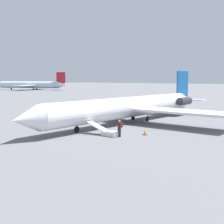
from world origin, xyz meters
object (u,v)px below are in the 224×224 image
Objects in this scene: airplane_main at (132,107)px; airplane_far_left at (31,85)px; boarding_stairs at (108,132)px; passenger at (120,127)px.

airplane_far_left is (-65.46, -111.02, 0.56)m from airplane_main.
boarding_stairs is (75.24, 114.82, -2.32)m from airplane_far_left.
airplane_main reaches higher than boarding_stairs.
airplane_far_left is 138.32m from passenger.
airplane_far_left is at bearing -32.25° from passenger.
airplane_main is 10.64m from boarding_stairs.
passenger is at bearing -170.72° from boarding_stairs.
boarding_stairs reaches higher than passenger.
airplane_main is 0.91× the size of airplane_far_left.
airplane_far_left is at bearing -32.63° from boarding_stairs.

